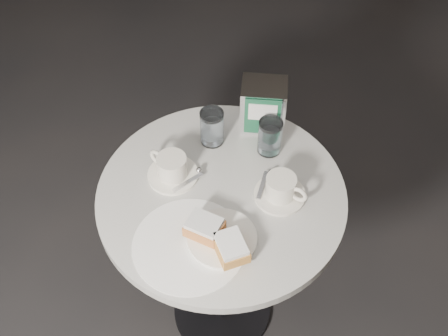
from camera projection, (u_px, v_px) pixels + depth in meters
ground at (222, 311)px, 2.14m from camera, size 7.00×7.00×0.00m
cafe_table at (222, 232)px, 1.72m from camera, size 0.70×0.70×0.74m
sugar_spill at (189, 245)px, 1.45m from camera, size 0.39×0.39×0.00m
beignet_plate at (220, 238)px, 1.44m from camera, size 0.24×0.24×0.06m
coffee_cup_left at (172, 168)px, 1.58m from camera, size 0.18×0.18×0.08m
coffee_cup_right at (281, 189)px, 1.53m from camera, size 0.16×0.16×0.07m
water_glass_left at (212, 127)px, 1.65m from camera, size 0.09×0.09×0.11m
water_glass_right at (270, 137)px, 1.63m from camera, size 0.09×0.09×0.11m
napkin_dispenser at (263, 105)px, 1.68m from camera, size 0.16×0.14×0.16m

